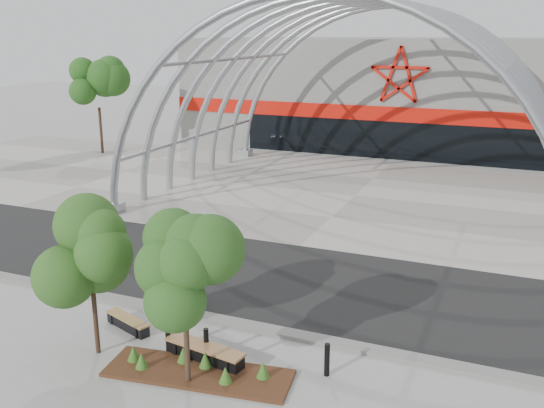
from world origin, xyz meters
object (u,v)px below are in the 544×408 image
(bench_1, at_px, (205,354))
(bollard_2, at_px, (168,336))
(street_tree_1, at_px, (184,276))
(street_tree_0, at_px, (90,253))
(bench_0, at_px, (128,323))

(bench_1, bearing_deg, bollard_2, 172.85)
(street_tree_1, bearing_deg, bollard_2, 137.73)
(bench_1, height_order, bollard_2, bollard_2)
(street_tree_0, height_order, bollard_2, street_tree_0)
(street_tree_1, xyz_separation_m, bench_0, (-3.12, 1.84, -2.72))
(bollard_2, bearing_deg, bench_0, 160.75)
(bench_0, bearing_deg, bollard_2, -19.25)
(street_tree_1, height_order, bollard_2, street_tree_1)
(street_tree_0, distance_m, bench_0, 3.10)
(street_tree_1, relative_size, bench_0, 2.28)
(bench_0, height_order, bollard_2, bollard_2)
(bench_1, xyz_separation_m, bollard_2, (-1.22, 0.15, 0.21))
(bench_0, relative_size, bench_1, 0.74)
(street_tree_1, distance_m, bench_1, 2.86)
(street_tree_1, relative_size, bench_1, 1.68)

